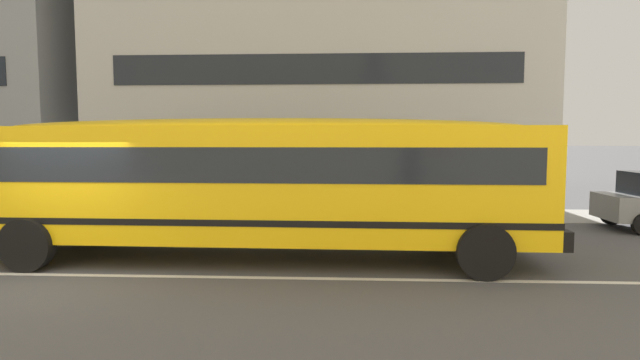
# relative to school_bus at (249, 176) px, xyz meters

# --- Properties ---
(ground_plane) EXTENTS (400.00, 400.00, 0.00)m
(ground_plane) POSITION_rel_school_bus_xyz_m (-3.28, -1.46, -1.78)
(ground_plane) COLOR #4C4C4F
(sidewalk_far) EXTENTS (120.00, 3.00, 0.01)m
(sidewalk_far) POSITION_rel_school_bus_xyz_m (-3.28, 6.43, -1.77)
(sidewalk_far) COLOR gray
(sidewalk_far) RESTS_ON ground_plane
(lane_centreline) EXTENTS (110.00, 0.16, 0.01)m
(lane_centreline) POSITION_rel_school_bus_xyz_m (-3.28, -1.46, -1.77)
(lane_centreline) COLOR silver
(lane_centreline) RESTS_ON ground_plane
(school_bus) EXTENTS (13.43, 3.32, 2.99)m
(school_bus) POSITION_rel_school_bus_xyz_m (0.00, 0.00, 0.00)
(school_bus) COLOR yellow
(school_bus) RESTS_ON ground_plane
(apartment_block_far_centre) EXTENTS (17.87, 12.14, 16.50)m
(apartment_block_far_centre) POSITION_rel_school_bus_xyz_m (0.91, 13.98, 6.47)
(apartment_block_far_centre) COLOR #B7B7B2
(apartment_block_far_centre) RESTS_ON ground_plane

